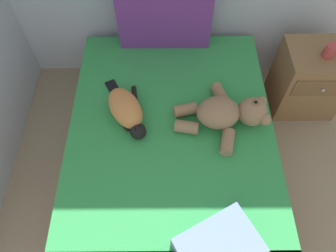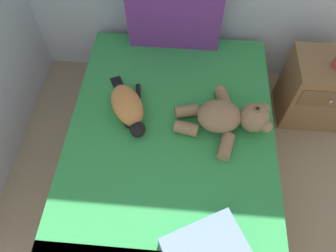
{
  "view_description": "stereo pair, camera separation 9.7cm",
  "coord_description": "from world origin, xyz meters",
  "px_view_note": "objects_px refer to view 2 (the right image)",
  "views": [
    {
      "loc": [
        1.18,
        1.95,
        2.18
      ],
      "look_at": [
        1.19,
        3.05,
        0.49
      ],
      "focal_mm": 33.55,
      "sensor_mm": 36.0,
      "label": 1
    },
    {
      "loc": [
        1.28,
        1.96,
        2.18
      ],
      "look_at": [
        1.19,
        3.05,
        0.49
      ],
      "focal_mm": 33.55,
      "sensor_mm": 36.0,
      "label": 2
    }
  ],
  "objects_px": {
    "patterned_cushion": "(174,14)",
    "cat": "(128,107)",
    "cell_phone": "(118,85)",
    "throw_pillow": "(205,251)",
    "bed": "(170,157)",
    "nightstand": "(318,89)",
    "teddy_bear": "(229,117)"
  },
  "relations": [
    {
      "from": "bed",
      "to": "throw_pillow",
      "type": "relative_size",
      "value": 4.96
    },
    {
      "from": "patterned_cushion",
      "to": "throw_pillow",
      "type": "xyz_separation_m",
      "value": [
        0.27,
        -1.56,
        -0.21
      ]
    },
    {
      "from": "cat",
      "to": "cell_phone",
      "type": "xyz_separation_m",
      "value": [
        -0.12,
        0.24,
        -0.07
      ]
    },
    {
      "from": "cat",
      "to": "teddy_bear",
      "type": "height_order",
      "value": "teddy_bear"
    },
    {
      "from": "teddy_bear",
      "to": "nightstand",
      "type": "bearing_deg",
      "value": 34.22
    },
    {
      "from": "cat",
      "to": "nightstand",
      "type": "relative_size",
      "value": 0.75
    },
    {
      "from": "nightstand",
      "to": "teddy_bear",
      "type": "bearing_deg",
      "value": -145.78
    },
    {
      "from": "cat",
      "to": "cell_phone",
      "type": "height_order",
      "value": "cat"
    },
    {
      "from": "patterned_cushion",
      "to": "teddy_bear",
      "type": "height_order",
      "value": "patterned_cushion"
    },
    {
      "from": "patterned_cushion",
      "to": "teddy_bear",
      "type": "relative_size",
      "value": 1.11
    },
    {
      "from": "nightstand",
      "to": "cell_phone",
      "type": "bearing_deg",
      "value": -171.43
    },
    {
      "from": "teddy_bear",
      "to": "throw_pillow",
      "type": "xyz_separation_m",
      "value": [
        -0.13,
        -0.81,
        -0.03
      ]
    },
    {
      "from": "teddy_bear",
      "to": "cat",
      "type": "bearing_deg",
      "value": 176.78
    },
    {
      "from": "teddy_bear",
      "to": "patterned_cushion",
      "type": "bearing_deg",
      "value": 118.11
    },
    {
      "from": "cell_phone",
      "to": "throw_pillow",
      "type": "bearing_deg",
      "value": -59.68
    },
    {
      "from": "bed",
      "to": "cell_phone",
      "type": "bearing_deg",
      "value": 134.1
    },
    {
      "from": "bed",
      "to": "cat",
      "type": "xyz_separation_m",
      "value": [
        -0.29,
        0.18,
        0.31
      ]
    },
    {
      "from": "bed",
      "to": "nightstand",
      "type": "distance_m",
      "value": 1.28
    },
    {
      "from": "bed",
      "to": "teddy_bear",
      "type": "distance_m",
      "value": 0.5
    },
    {
      "from": "cat",
      "to": "throw_pillow",
      "type": "xyz_separation_m",
      "value": [
        0.52,
        -0.84,
        -0.02
      ]
    },
    {
      "from": "teddy_bear",
      "to": "bed",
      "type": "bearing_deg",
      "value": -158.53
    },
    {
      "from": "bed",
      "to": "nightstand",
      "type": "bearing_deg",
      "value": 30.39
    },
    {
      "from": "patterned_cushion",
      "to": "cat",
      "type": "distance_m",
      "value": 0.78
    },
    {
      "from": "teddy_bear",
      "to": "throw_pillow",
      "type": "distance_m",
      "value": 0.82
    },
    {
      "from": "cell_phone",
      "to": "bed",
      "type": "bearing_deg",
      "value": -45.9
    },
    {
      "from": "cat",
      "to": "nightstand",
      "type": "height_order",
      "value": "cat"
    },
    {
      "from": "cell_phone",
      "to": "throw_pillow",
      "type": "height_order",
      "value": "throw_pillow"
    },
    {
      "from": "bed",
      "to": "nightstand",
      "type": "height_order",
      "value": "nightstand"
    },
    {
      "from": "bed",
      "to": "cell_phone",
      "type": "relative_size",
      "value": 12.07
    },
    {
      "from": "throw_pillow",
      "to": "nightstand",
      "type": "relative_size",
      "value": 0.68
    },
    {
      "from": "cat",
      "to": "throw_pillow",
      "type": "distance_m",
      "value": 0.99
    },
    {
      "from": "cell_phone",
      "to": "nightstand",
      "type": "xyz_separation_m",
      "value": [
        1.51,
        0.23,
        -0.18
      ]
    }
  ]
}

